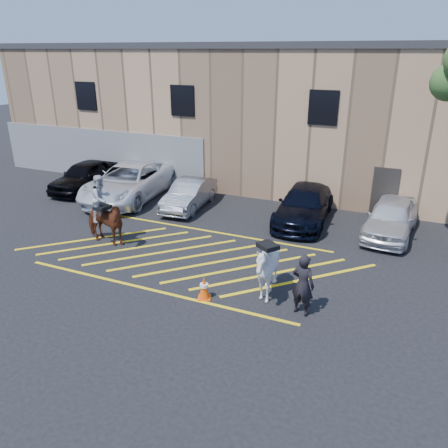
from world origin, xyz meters
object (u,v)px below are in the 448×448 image
at_px(car_black_suv, 85,176).
at_px(car_silver_sedan, 189,194).
at_px(mounted_bay, 103,217).
at_px(car_white_suv, 391,217).
at_px(saddled_white, 267,269).
at_px(traffic_cone, 204,287).
at_px(car_white_pickup, 129,182).
at_px(handler, 303,285).
at_px(car_blue_suv, 304,205).

height_order(car_black_suv, car_silver_sedan, car_black_suv).
relative_size(car_black_suv, mounted_bay, 1.65).
bearing_deg(car_white_suv, car_silver_sedan, -173.19).
distance_m(car_white_suv, mounted_bay, 11.26).
xyz_separation_m(saddled_white, traffic_cone, (-1.68, -0.81, -0.59)).
bearing_deg(mounted_bay, traffic_cone, -21.78).
distance_m(car_black_suv, saddled_white, 13.87).
bearing_deg(car_white_suv, car_white_pickup, -173.95).
relative_size(car_white_suv, saddled_white, 1.91).
relative_size(car_white_suv, mounted_bay, 1.61).
bearing_deg(car_black_suv, traffic_cone, -37.38).
bearing_deg(handler, car_white_pickup, -19.89).
bearing_deg(saddled_white, car_blue_suv, 94.24).
relative_size(car_silver_sedan, car_blue_suv, 0.79).
bearing_deg(car_silver_sedan, car_white_suv, -2.67).
height_order(car_silver_sedan, car_blue_suv, car_blue_suv).
relative_size(car_white_pickup, car_silver_sedan, 1.56).
xyz_separation_m(car_white_suv, handler, (-1.86, -6.97, 0.17)).
relative_size(car_blue_suv, car_white_suv, 1.16).
bearing_deg(saddled_white, car_white_pickup, 145.77).
height_order(car_white_suv, handler, handler).
distance_m(car_silver_sedan, car_blue_suv, 5.38).
distance_m(car_white_suv, handler, 7.21).
bearing_deg(car_black_suv, saddled_white, -30.65).
distance_m(car_silver_sedan, mounted_bay, 5.08).
bearing_deg(handler, car_silver_sedan, -30.49).
bearing_deg(car_white_pickup, car_black_suv, 169.28).
bearing_deg(car_silver_sedan, saddled_white, -51.39).
relative_size(car_silver_sedan, mounted_bay, 1.47).
distance_m(car_blue_suv, car_white_suv, 3.55).
xyz_separation_m(car_white_pickup, saddled_white, (9.23, -6.28, 0.09)).
distance_m(saddled_white, traffic_cone, 1.95).
relative_size(car_white_pickup, traffic_cone, 8.54).
xyz_separation_m(car_white_pickup, car_silver_sedan, (3.37, -0.05, -0.21)).
distance_m(handler, traffic_cone, 2.95).
xyz_separation_m(car_silver_sedan, traffic_cone, (4.18, -7.04, -0.29)).
xyz_separation_m(handler, traffic_cone, (-2.87, -0.38, -0.55)).
bearing_deg(car_black_suv, car_blue_suv, -1.73).
height_order(car_blue_suv, car_white_suv, car_white_suv).
bearing_deg(car_white_pickup, mounted_bay, -70.54).
bearing_deg(car_white_suv, car_black_suv, -175.21).
distance_m(car_white_pickup, saddled_white, 11.16).
bearing_deg(car_silver_sedan, mounted_bay, -106.47).
height_order(car_black_suv, mounted_bay, mounted_bay).
bearing_deg(saddled_white, car_silver_sedan, 133.25).
bearing_deg(saddled_white, handler, -19.94).
bearing_deg(traffic_cone, car_white_suv, 57.25).
bearing_deg(handler, car_blue_suv, -63.78).
bearing_deg(traffic_cone, car_white_pickup, 136.80).
xyz_separation_m(car_white_suv, traffic_cone, (-4.73, -7.35, -0.38)).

